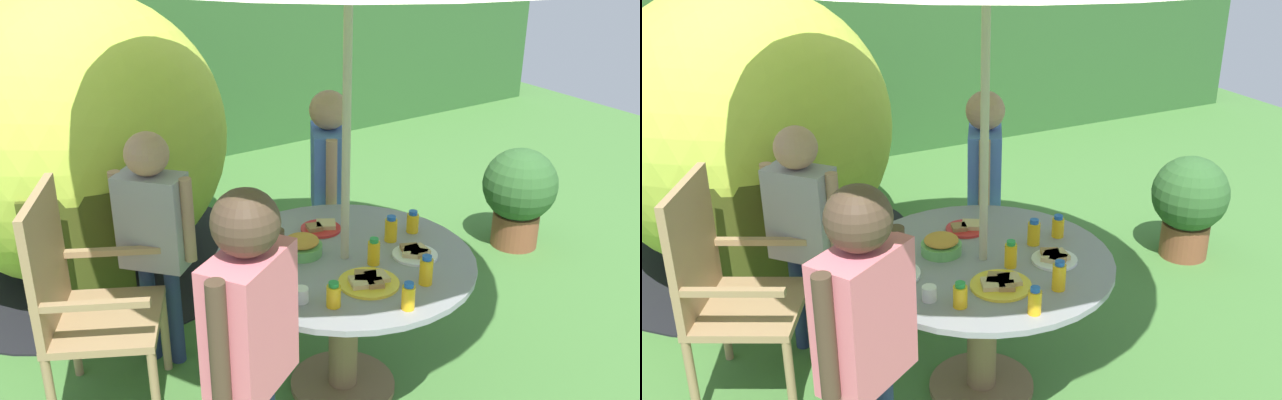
{
  "view_description": "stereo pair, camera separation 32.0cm",
  "coord_description": "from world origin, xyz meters",
  "views": [
    {
      "loc": [
        -1.59,
        -2.3,
        2.18
      ],
      "look_at": [
        -0.02,
        0.17,
        0.9
      ],
      "focal_mm": 40.8,
      "sensor_mm": 36.0,
      "label": 1
    },
    {
      "loc": [
        -1.31,
        -2.46,
        2.18
      ],
      "look_at": [
        -0.02,
        0.17,
        0.9
      ],
      "focal_mm": 40.8,
      "sensor_mm": 36.0,
      "label": 2
    }
  ],
  "objects": [
    {
      "name": "plate_mid_left",
      "position": [
        -0.41,
        0.04,
        0.7
      ],
      "size": [
        0.25,
        0.25,
        0.03
      ],
      "color": "white",
      "rests_on": "garden_table"
    },
    {
      "name": "juice_bottle_mid_right",
      "position": [
        0.41,
        0.04,
        0.74
      ],
      "size": [
        0.06,
        0.06,
        0.11
      ],
      "color": "yellow",
      "rests_on": "garden_table"
    },
    {
      "name": "hedge_backdrop",
      "position": [
        0.0,
        3.5,
        0.81
      ],
      "size": [
        9.0,
        0.7,
        1.62
      ],
      "primitive_type": "cube",
      "color": "#33602D",
      "rests_on": "ground_plane"
    },
    {
      "name": "juice_bottle_front_edge",
      "position": [
        0.27,
        0.02,
        0.75
      ],
      "size": [
        0.06,
        0.06,
        0.12
      ],
      "color": "yellow",
      "rests_on": "garden_table"
    },
    {
      "name": "snack_bowl",
      "position": [
        -0.14,
        0.13,
        0.73
      ],
      "size": [
        0.18,
        0.18,
        0.09
      ],
      "color": "#66B259",
      "rests_on": "garden_table"
    },
    {
      "name": "wooden_chair",
      "position": [
        -1.02,
        0.51,
        0.57
      ],
      "size": [
        0.64,
        0.65,
        1.04
      ],
      "rotation": [
        0.0,
        0.0,
        1.11
      ],
      "color": "tan",
      "rests_on": "ground_plane"
    },
    {
      "name": "juice_bottle_back_edge",
      "position": [
        0.07,
        -0.11,
        0.75
      ],
      "size": [
        0.05,
        0.05,
        0.12
      ],
      "color": "yellow",
      "rests_on": "garden_table"
    },
    {
      "name": "potted_plant",
      "position": [
        1.77,
        0.62,
        0.37
      ],
      "size": [
        0.47,
        0.47,
        0.66
      ],
      "color": "brown",
      "rests_on": "ground_plane"
    },
    {
      "name": "plate_center_back",
      "position": [
        0.27,
        -0.15,
        0.7
      ],
      "size": [
        0.2,
        0.2,
        0.03
      ],
      "color": "white",
      "rests_on": "garden_table"
    },
    {
      "name": "cup_far",
      "position": [
        -0.35,
        -0.21,
        0.72
      ],
      "size": [
        0.06,
        0.06,
        0.06
      ],
      "primitive_type": "cylinder",
      "color": "white",
      "rests_on": "garden_table"
    },
    {
      "name": "child_in_blue_shirt",
      "position": [
        0.39,
        0.73,
        0.77
      ],
      "size": [
        0.3,
        0.37,
        1.21
      ],
      "rotation": [
        0.0,
        0.0,
        -2.06
      ],
      "color": "brown",
      "rests_on": "ground_plane"
    },
    {
      "name": "cup_near",
      "position": [
        -0.34,
        0.27,
        0.72
      ],
      "size": [
        0.07,
        0.07,
        0.06
      ],
      "primitive_type": "cylinder",
      "color": "white",
      "rests_on": "garden_table"
    },
    {
      "name": "juice_bottle_near_left",
      "position": [
        -0.26,
        -0.3,
        0.74
      ],
      "size": [
        0.06,
        0.06,
        0.1
      ],
      "color": "yellow",
      "rests_on": "garden_table"
    },
    {
      "name": "plate_far_left",
      "position": [
        0.06,
        0.29,
        0.7
      ],
      "size": [
        0.19,
        0.19,
        0.03
      ],
      "color": "red",
      "rests_on": "garden_table"
    },
    {
      "name": "garden_table",
      "position": [
        0.0,
        0.0,
        0.51
      ],
      "size": [
        1.14,
        1.14,
        0.69
      ],
      "color": "brown",
      "rests_on": "ground_plane"
    },
    {
      "name": "dome_tent",
      "position": [
        -0.64,
        1.88,
        0.83
      ],
      "size": [
        2.51,
        2.51,
        1.68
      ],
      "rotation": [
        0.0,
        0.0,
        -0.28
      ],
      "color": "#B2C63F",
      "rests_on": "ground_plane"
    },
    {
      "name": "juice_bottle_center_front",
      "position": [
        0.15,
        -0.36,
        0.75
      ],
      "size": [
        0.06,
        0.06,
        0.13
      ],
      "color": "yellow",
      "rests_on": "garden_table"
    },
    {
      "name": "child_in_grey_shirt",
      "position": [
        -0.62,
        0.66,
        0.76
      ],
      "size": [
        0.33,
        0.34,
        1.19
      ],
      "rotation": [
        0.0,
        0.0,
        -0.82
      ],
      "color": "navy",
      "rests_on": "ground_plane"
    },
    {
      "name": "juice_bottle_near_right",
      "position": [
        -0.03,
        -0.47,
        0.74
      ],
      "size": [
        0.05,
        0.05,
        0.11
      ],
      "color": "yellow",
      "rests_on": "garden_table"
    },
    {
      "name": "child_in_pink_shirt",
      "position": [
        -0.69,
        -0.45,
        0.84
      ],
      "size": [
        0.39,
        0.35,
        1.32
      ],
      "rotation": [
        0.0,
        0.0,
        0.58
      ],
      "color": "navy",
      "rests_on": "ground_plane"
    },
    {
      "name": "ground_plane",
      "position": [
        0.0,
        0.0,
        -0.01
      ],
      "size": [
        10.0,
        10.0,
        0.02
      ],
      "primitive_type": "cube",
      "color": "#477A38"
    },
    {
      "name": "plate_far_right",
      "position": [
        -0.05,
        -0.24,
        0.7
      ],
      "size": [
        0.25,
        0.25,
        0.03
      ],
      "color": "yellow",
      "rests_on": "garden_table"
    }
  ]
}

